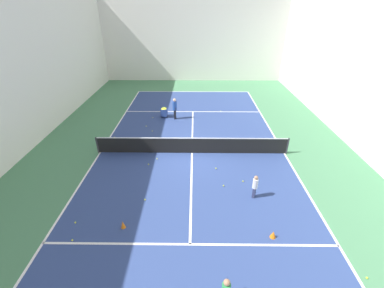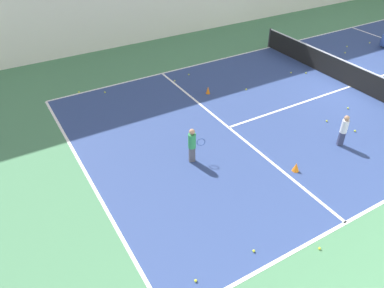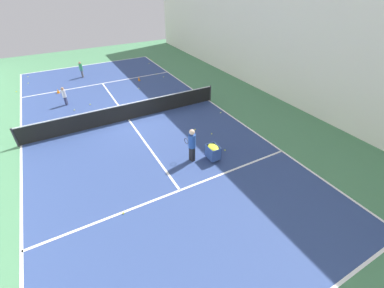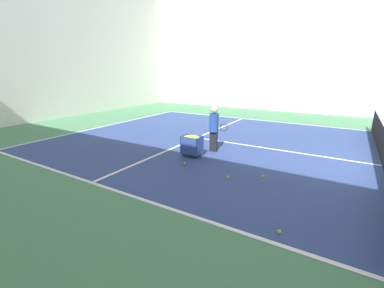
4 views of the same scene
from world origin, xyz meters
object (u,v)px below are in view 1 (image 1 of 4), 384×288
at_px(child_midcourt, 255,185).
at_px(training_cone_1, 123,224).
at_px(coach_at_net, 175,107).
at_px(training_cone_0, 273,234).
at_px(ball_cart, 164,111).
at_px(tennis_net, 192,145).

xyz_separation_m(child_midcourt, training_cone_1, (-5.57, -1.91, -0.51)).
relative_size(coach_at_net, training_cone_0, 5.51).
xyz_separation_m(coach_at_net, training_cone_1, (-1.31, -11.00, -0.77)).
xyz_separation_m(child_midcourt, training_cone_0, (0.27, -2.33, -0.53)).
height_order(coach_at_net, child_midcourt, coach_at_net).
bearing_deg(training_cone_1, ball_cart, 87.80).
relative_size(tennis_net, child_midcourt, 9.55).
distance_m(tennis_net, training_cone_0, 7.03).
relative_size(ball_cart, training_cone_1, 2.23).
distance_m(child_midcourt, training_cone_1, 5.91).
bearing_deg(coach_at_net, tennis_net, 4.77).
bearing_deg(coach_at_net, ball_cart, -124.04).
height_order(child_midcourt, training_cone_1, child_midcourt).
relative_size(tennis_net, coach_at_net, 6.92).
bearing_deg(tennis_net, training_cone_1, -114.65).
bearing_deg(tennis_net, training_cone_0, -63.22).
bearing_deg(coach_at_net, child_midcourt, 15.00).
xyz_separation_m(ball_cart, training_cone_0, (5.41, -11.81, -0.36)).
xyz_separation_m(coach_at_net, child_midcourt, (4.26, -9.09, -0.26)).
height_order(coach_at_net, ball_cart, coach_at_net).
distance_m(coach_at_net, ball_cart, 1.05).
height_order(coach_at_net, training_cone_0, coach_at_net).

